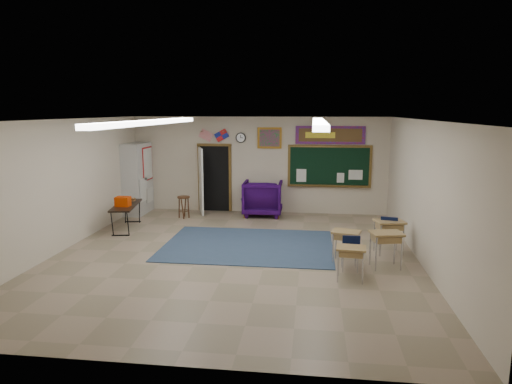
# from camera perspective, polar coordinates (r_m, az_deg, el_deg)

# --- Properties ---
(floor) EXTENTS (9.00, 9.00, 0.00)m
(floor) POSITION_cam_1_polar(r_m,az_deg,el_deg) (10.29, -2.71, -7.93)
(floor) COLOR gray
(floor) RESTS_ON ground
(back_wall) EXTENTS (8.00, 0.04, 3.00)m
(back_wall) POSITION_cam_1_polar(r_m,az_deg,el_deg) (14.33, 0.30, 3.40)
(back_wall) COLOR beige
(back_wall) RESTS_ON floor
(front_wall) EXTENTS (8.00, 0.04, 3.00)m
(front_wall) POSITION_cam_1_polar(r_m,az_deg,el_deg) (5.66, -10.68, -7.47)
(front_wall) COLOR beige
(front_wall) RESTS_ON floor
(left_wall) EXTENTS (0.04, 9.00, 3.00)m
(left_wall) POSITION_cam_1_polar(r_m,az_deg,el_deg) (11.31, -23.18, 0.73)
(left_wall) COLOR beige
(left_wall) RESTS_ON floor
(right_wall) EXTENTS (0.04, 9.00, 3.00)m
(right_wall) POSITION_cam_1_polar(r_m,az_deg,el_deg) (10.05, 20.31, -0.18)
(right_wall) COLOR beige
(right_wall) RESTS_ON floor
(ceiling) EXTENTS (8.00, 9.00, 0.04)m
(ceiling) POSITION_cam_1_polar(r_m,az_deg,el_deg) (9.78, -2.86, 9.02)
(ceiling) COLOR silver
(ceiling) RESTS_ON back_wall
(area_rug) EXTENTS (4.00, 3.00, 0.02)m
(area_rug) POSITION_cam_1_polar(r_m,az_deg,el_deg) (11.01, -0.97, -6.64)
(area_rug) COLOR #2E3D57
(area_rug) RESTS_ON floor
(fluorescent_strips) EXTENTS (3.86, 6.00, 0.10)m
(fluorescent_strips) POSITION_cam_1_polar(r_m,az_deg,el_deg) (9.78, -2.86, 8.67)
(fluorescent_strips) COLOR white
(fluorescent_strips) RESTS_ON ceiling
(doorway) EXTENTS (1.10, 0.89, 2.16)m
(doorway) POSITION_cam_1_polar(r_m,az_deg,el_deg) (14.50, -5.67, 1.66)
(doorway) COLOR black
(doorway) RESTS_ON back_wall
(chalkboard) EXTENTS (2.55, 0.14, 1.30)m
(chalkboard) POSITION_cam_1_polar(r_m,az_deg,el_deg) (14.21, 9.14, 3.06)
(chalkboard) COLOR brown
(chalkboard) RESTS_ON back_wall
(bulletin_board) EXTENTS (2.10, 0.05, 0.55)m
(bulletin_board) POSITION_cam_1_polar(r_m,az_deg,el_deg) (14.12, 9.26, 7.03)
(bulletin_board) COLOR #AC180E
(bulletin_board) RESTS_ON back_wall
(framed_art_print) EXTENTS (0.75, 0.05, 0.65)m
(framed_art_print) POSITION_cam_1_polar(r_m,az_deg,el_deg) (14.18, 1.70, 6.77)
(framed_art_print) COLOR #8C5E1B
(framed_art_print) RESTS_ON back_wall
(wall_clock) EXTENTS (0.32, 0.05, 0.32)m
(wall_clock) POSITION_cam_1_polar(r_m,az_deg,el_deg) (14.30, -1.91, 6.80)
(wall_clock) COLOR black
(wall_clock) RESTS_ON back_wall
(wall_flags) EXTENTS (1.16, 0.06, 0.70)m
(wall_flags) POSITION_cam_1_polar(r_m,az_deg,el_deg) (14.42, -5.30, 7.31)
(wall_flags) COLOR red
(wall_flags) RESTS_ON back_wall
(storage_cabinet) EXTENTS (0.59, 1.25, 2.20)m
(storage_cabinet) POSITION_cam_1_polar(r_m,az_deg,el_deg) (14.67, -14.57, 1.64)
(storage_cabinet) COLOR #B1B1AC
(storage_cabinet) RESTS_ON floor
(wingback_armchair) EXTENTS (1.18, 1.21, 1.08)m
(wingback_armchair) POSITION_cam_1_polar(r_m,az_deg,el_deg) (14.00, 0.86, -0.74)
(wingback_armchair) COLOR #1E0537
(wingback_armchair) RESTS_ON floor
(student_chair_reading) EXTENTS (0.54, 0.54, 0.87)m
(student_chair_reading) POSITION_cam_1_polar(r_m,az_deg,el_deg) (14.07, -0.97, -1.12)
(student_chair_reading) COLOR black
(student_chair_reading) RESTS_ON floor
(student_chair_desk_a) EXTENTS (0.39, 0.39, 0.77)m
(student_chair_desk_a) POSITION_cam_1_polar(r_m,az_deg,el_deg) (9.45, 11.68, -7.35)
(student_chair_desk_a) COLOR black
(student_chair_desk_a) RESTS_ON floor
(student_chair_desk_b) EXTENTS (0.50, 0.50, 0.83)m
(student_chair_desk_b) POSITION_cam_1_polar(r_m,az_deg,el_deg) (10.61, 16.17, -5.42)
(student_chair_desk_b) COLOR black
(student_chair_desk_b) RESTS_ON floor
(student_desk_front_left) EXTENTS (0.66, 0.56, 0.69)m
(student_desk_front_left) POSITION_cam_1_polar(r_m,az_deg,el_deg) (9.92, 11.16, -6.49)
(student_desk_front_left) COLOR #A2824B
(student_desk_front_left) RESTS_ON floor
(student_desk_front_right) EXTENTS (0.72, 0.60, 0.76)m
(student_desk_front_right) POSITION_cam_1_polar(r_m,az_deg,el_deg) (10.75, 16.28, -5.19)
(student_desk_front_right) COLOR #A2824B
(student_desk_front_right) RESTS_ON floor
(student_desk_back_left) EXTENTS (0.59, 0.46, 0.66)m
(student_desk_back_left) POSITION_cam_1_polar(r_m,az_deg,el_deg) (8.92, 11.75, -8.53)
(student_desk_back_left) COLOR #A2824B
(student_desk_back_left) RESTS_ON floor
(student_desk_back_right) EXTENTS (0.71, 0.58, 0.75)m
(student_desk_back_right) POSITION_cam_1_polar(r_m,az_deg,el_deg) (9.76, 15.92, -6.74)
(student_desk_back_right) COLOR #A2824B
(student_desk_back_right) RESTS_ON floor
(folding_table) EXTENTS (0.82, 1.71, 0.93)m
(folding_table) POSITION_cam_1_polar(r_m,az_deg,el_deg) (12.90, -15.89, -2.85)
(folding_table) COLOR black
(folding_table) RESTS_ON floor
(wooden_stool) EXTENTS (0.37, 0.37, 0.66)m
(wooden_stool) POSITION_cam_1_polar(r_m,az_deg,el_deg) (13.85, -9.01, -1.84)
(wooden_stool) COLOR #522D18
(wooden_stool) RESTS_ON floor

